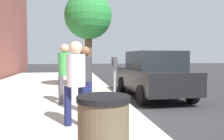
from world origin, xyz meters
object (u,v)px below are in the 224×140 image
object	(u,v)px
parked_sedan_near	(153,74)
traffic_signal	(89,42)
pedestrian_at_meter	(85,74)
street_tree	(88,17)
pedestrian_bystander	(76,77)
parking_officer	(65,68)
parking_meter	(114,71)

from	to	relation	value
parked_sedan_near	traffic_signal	distance (m)	8.06
pedestrian_at_meter	street_tree	xyz separation A→B (m)	(4.50, -0.41, 2.20)
pedestrian_at_meter	pedestrian_bystander	distance (m)	1.13
pedestrian_bystander	parked_sedan_near	distance (m)	4.77
pedestrian_at_meter	parking_officer	distance (m)	1.39
parking_officer	traffic_signal	distance (m)	9.19
street_tree	pedestrian_at_meter	bearing A→B (deg)	174.84
parking_meter	street_tree	world-z (taller)	street_tree
pedestrian_at_meter	parking_officer	size ratio (longest dim) A/B	0.93
parking_meter	parked_sedan_near	bearing A→B (deg)	-40.79
parked_sedan_near	street_tree	distance (m)	3.87
parking_meter	parking_officer	bearing A→B (deg)	56.83
parking_officer	traffic_signal	xyz separation A→B (m)	(8.98, -1.40, 1.35)
street_tree	traffic_signal	world-z (taller)	street_tree
parking_meter	street_tree	size ratio (longest dim) A/B	0.33
pedestrian_bystander	street_tree	bearing A→B (deg)	16.95
parking_officer	street_tree	xyz separation A→B (m)	(3.22, -0.94, 2.11)
parked_sedan_near	pedestrian_at_meter	bearing A→B (deg)	133.51
pedestrian_at_meter	traffic_signal	distance (m)	10.40
parking_meter	pedestrian_at_meter	size ratio (longest dim) A/B	0.84
parking_officer	street_tree	distance (m)	3.96
parked_sedan_near	traffic_signal	xyz separation A→B (m)	(7.66, 1.88, 1.68)
parking_meter	pedestrian_at_meter	world-z (taller)	pedestrian_at_meter
pedestrian_bystander	parked_sedan_near	size ratio (longest dim) A/B	0.39
parking_meter	parking_officer	size ratio (longest dim) A/B	0.78
pedestrian_bystander	parked_sedan_near	xyz separation A→B (m)	(3.71, -2.98, -0.28)
traffic_signal	parking_officer	bearing A→B (deg)	171.11
pedestrian_bystander	parking_meter	bearing A→B (deg)	-12.14
parking_meter	pedestrian_bystander	world-z (taller)	pedestrian_bystander
pedestrian_bystander	pedestrian_at_meter	bearing A→B (deg)	11.40
parked_sedan_near	pedestrian_bystander	bearing A→B (deg)	141.20
parking_meter	street_tree	bearing A→B (deg)	5.94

